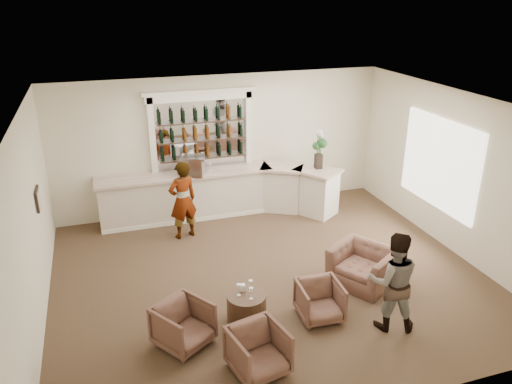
% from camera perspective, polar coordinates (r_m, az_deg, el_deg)
% --- Properties ---
extents(ground, '(8.00, 8.00, 0.00)m').
position_cam_1_polar(ground, '(9.73, 1.51, -9.56)').
color(ground, brown).
rests_on(ground, ground).
extents(room_shell, '(8.04, 7.02, 3.32)m').
position_cam_1_polar(room_shell, '(9.41, 1.14, 5.02)').
color(room_shell, beige).
rests_on(room_shell, ground).
extents(bar_counter, '(5.72, 1.80, 1.14)m').
position_cam_1_polar(bar_counter, '(11.99, -3.97, -0.12)').
color(bar_counter, silver).
rests_on(bar_counter, ground).
extents(back_bar_alcove, '(2.64, 0.25, 3.00)m').
position_cam_1_polar(back_bar_alcove, '(11.83, -6.24, 6.96)').
color(back_bar_alcove, white).
rests_on(back_bar_alcove, ground).
extents(cocktail_table, '(0.65, 0.65, 0.50)m').
position_cam_1_polar(cocktail_table, '(8.43, -1.10, -13.10)').
color(cocktail_table, '#44331D').
rests_on(cocktail_table, ground).
extents(sommelier, '(0.73, 0.58, 1.75)m').
position_cam_1_polar(sommelier, '(10.91, -8.37, -0.94)').
color(sommelier, gray).
rests_on(sommelier, ground).
extents(guest, '(1.00, 0.89, 1.68)m').
position_cam_1_polar(guest, '(8.27, 15.38, -9.83)').
color(guest, gray).
rests_on(guest, ground).
extents(armchair_left, '(1.06, 1.06, 0.71)m').
position_cam_1_polar(armchair_left, '(7.97, -8.30, -14.80)').
color(armchair_left, brown).
rests_on(armchair_left, ground).
extents(armchair_center, '(0.90, 0.91, 0.70)m').
position_cam_1_polar(armchair_center, '(7.43, 0.26, -17.73)').
color(armchair_center, brown).
rests_on(armchair_center, ground).
extents(armchair_right, '(0.74, 0.76, 0.65)m').
position_cam_1_polar(armchair_right, '(8.52, 7.30, -12.23)').
color(armchair_right, brown).
rests_on(armchair_right, ground).
extents(armchair_far, '(1.39, 1.44, 0.71)m').
position_cam_1_polar(armchair_far, '(9.54, 12.09, -8.31)').
color(armchair_far, brown).
rests_on(armchair_far, ground).
extents(espresso_machine, '(0.64, 0.59, 0.45)m').
position_cam_1_polar(espresso_machine, '(11.52, -7.26, 3.01)').
color(espresso_machine, '#B2B2B7').
rests_on(espresso_machine, bar_counter).
extents(flower_vase, '(0.25, 0.25, 0.94)m').
position_cam_1_polar(flower_vase, '(11.87, 7.22, 5.12)').
color(flower_vase, black).
rests_on(flower_vase, bar_counter).
extents(wine_glass_bar_left, '(0.07, 0.07, 0.21)m').
position_cam_1_polar(wine_glass_bar_left, '(11.76, -5.27, 2.87)').
color(wine_glass_bar_left, white).
rests_on(wine_glass_bar_left, bar_counter).
extents(wine_glass_bar_right, '(0.07, 0.07, 0.21)m').
position_cam_1_polar(wine_glass_bar_right, '(11.75, -6.17, 2.83)').
color(wine_glass_bar_right, white).
rests_on(wine_glass_bar_right, bar_counter).
extents(wine_glass_tbl_a, '(0.07, 0.07, 0.21)m').
position_cam_1_polar(wine_glass_tbl_a, '(8.22, -1.99, -11.11)').
color(wine_glass_tbl_a, white).
rests_on(wine_glass_tbl_a, cocktail_table).
extents(wine_glass_tbl_b, '(0.07, 0.07, 0.21)m').
position_cam_1_polar(wine_glass_tbl_b, '(8.32, -0.61, -10.68)').
color(wine_glass_tbl_b, white).
rests_on(wine_glass_tbl_b, cocktail_table).
extents(wine_glass_tbl_c, '(0.07, 0.07, 0.21)m').
position_cam_1_polar(wine_glass_tbl_c, '(8.13, -0.57, -11.51)').
color(wine_glass_tbl_c, white).
rests_on(wine_glass_tbl_c, cocktail_table).
extents(napkin_holder, '(0.08, 0.08, 0.12)m').
position_cam_1_polar(napkin_holder, '(8.36, -1.53, -10.86)').
color(napkin_holder, white).
rests_on(napkin_holder, cocktail_table).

